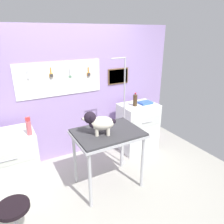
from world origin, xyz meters
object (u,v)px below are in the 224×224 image
Objects in this scene: grooming_arm at (123,118)px; stool at (14,213)px; grooming_table at (108,137)px; soda_bottle at (135,100)px; counter_left at (8,162)px; dog at (98,122)px; cabinet_right at (138,127)px.

grooming_arm is 1.99m from stool.
grooming_arm is (0.48, 0.37, 0.06)m from grooming_table.
counter_left is at bearing 179.78° from soda_bottle.
dog is 0.48× the size of cabinet_right.
grooming_arm is at bearing -9.05° from counter_left.
dog is at bearing -29.93° from counter_left.
grooming_table is 1.73× the size of stool.
cabinet_right is at bearing 30.59° from dog.
grooming_arm is 0.76m from dog.
soda_bottle is at bearing -165.86° from cabinet_right.
counter_left is 3.57× the size of soda_bottle.
counter_left is 0.94× the size of cabinet_right.
grooming_arm is at bearing -149.88° from cabinet_right.
grooming_arm is 3.37× the size of stool.
grooming_table is 1.41m from stool.
cabinet_right is at bearing 0.43° from counter_left.
grooming_table is at bearing -142.81° from grooming_arm.
cabinet_right reaches higher than counter_left.
grooming_arm is 1.99× the size of cabinet_right.
soda_bottle is (0.41, 0.27, 0.17)m from grooming_arm.
grooming_arm is 0.72m from cabinet_right.
cabinet_right reaches higher than stool.
soda_bottle reaches higher than grooming_table.
dog reaches higher than grooming_table.
grooming_table is 0.51× the size of grooming_arm.
counter_left is at bearing 150.07° from dog.
stool is (-1.16, -0.39, -0.62)m from dog.
cabinet_right is (1.14, 0.67, -0.60)m from dog.
counter_left is (-1.77, 0.28, -0.43)m from grooming_arm.
stool is (-2.30, -1.07, -0.02)m from cabinet_right.
dog reaches higher than cabinet_right.
dog is 1.45m from cabinet_right.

